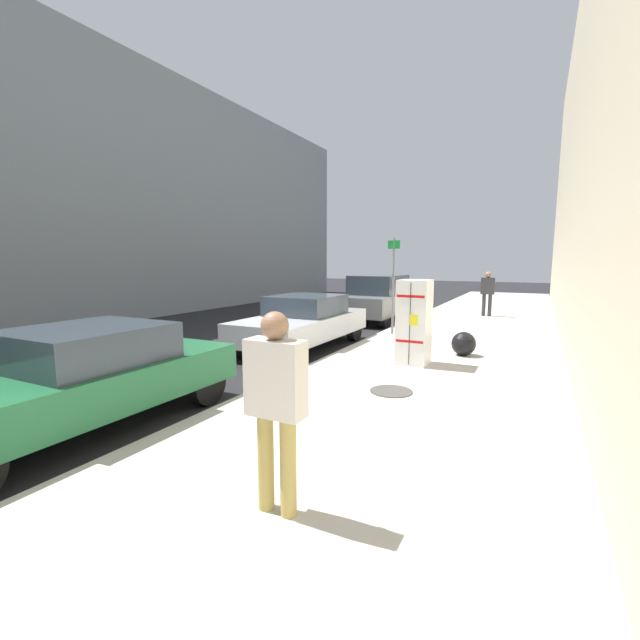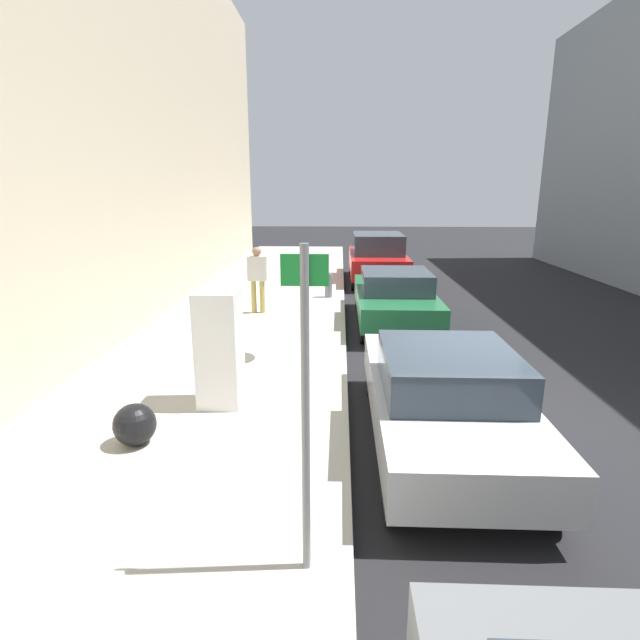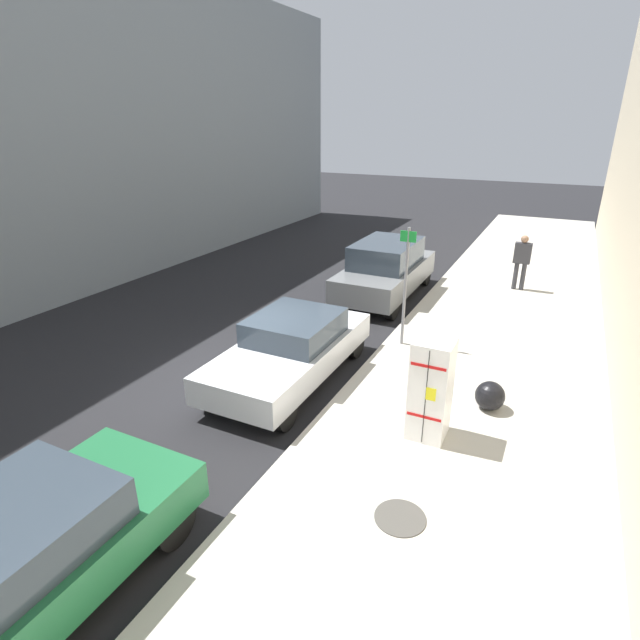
{
  "view_description": "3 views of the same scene",
  "coord_description": "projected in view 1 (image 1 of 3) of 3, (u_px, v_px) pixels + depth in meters",
  "views": [
    {
      "loc": [
        -6.22,
        9.05,
        2.29
      ],
      "look_at": [
        -0.78,
        -1.57,
        0.61
      ],
      "focal_mm": 24.0,
      "sensor_mm": 36.0,
      "label": 1
    },
    {
      "loc": [
        -2.19,
        -6.62,
        3.31
      ],
      "look_at": [
        -2.47,
        0.37,
        1.47
      ],
      "focal_mm": 28.0,
      "sensor_mm": 36.0,
      "label": 2
    },
    {
      "loc": [
        -5.51,
        7.61,
        5.14
      ],
      "look_at": [
        -1.08,
        -1.34,
        1.09
      ],
      "focal_mm": 28.0,
      "sensor_mm": 36.0,
      "label": 3
    }
  ],
  "objects": [
    {
      "name": "parked_sedan_green",
      "position": [
        78.0,
        378.0,
        5.7
      ],
      "size": [
        1.85,
        4.45,
        1.4
      ],
      "color": "#1E6038",
      "rests_on": "ground"
    },
    {
      "name": "ground_plane",
      "position": [
        266.0,
        349.0,
        11.1
      ],
      "size": [
        80.0,
        80.0,
        0.0
      ],
      "primitive_type": "plane",
      "color": "black"
    },
    {
      "name": "trash_bag",
      "position": [
        464.0,
        344.0,
        9.69
      ],
      "size": [
        0.54,
        0.54,
        0.54
      ],
      "primitive_type": "sphere",
      "color": "black",
      "rests_on": "sidewalk_slab"
    },
    {
      "name": "discarded_refrigerator",
      "position": [
        414.0,
        322.0,
        8.83
      ],
      "size": [
        0.62,
        0.65,
        1.75
      ],
      "color": "white",
      "rests_on": "sidewalk_slab"
    },
    {
      "name": "pedestrian_standing_near",
      "position": [
        276.0,
        398.0,
        3.55
      ],
      "size": [
        0.5,
        0.23,
        1.74
      ],
      "rotation": [
        0.0,
        0.0,
        0.02
      ],
      "color": "#A8934C",
      "rests_on": "sidewalk_slab"
    },
    {
      "name": "building_facade_across",
      "position": [
        52.0,
        180.0,
        14.24
      ],
      "size": [
        1.99,
        37.4,
        9.85
      ],
      "primitive_type": "cube",
      "color": "slate",
      "rests_on": "ground"
    },
    {
      "name": "street_sign_post",
      "position": [
        393.0,
        281.0,
        12.38
      ],
      "size": [
        0.36,
        0.07,
        2.79
      ],
      "color": "slate",
      "rests_on": "sidewalk_slab"
    },
    {
      "name": "parked_suv_gray",
      "position": [
        379.0,
        297.0,
        16.24
      ],
      "size": [
        1.86,
        4.57,
        1.73
      ],
      "color": "slate",
      "rests_on": "ground"
    },
    {
      "name": "pedestrian_walking_far",
      "position": [
        488.0,
        290.0,
        16.44
      ],
      "size": [
        0.5,
        0.23,
        1.72
      ],
      "rotation": [
        0.0,
        0.0,
        2.23
      ],
      "color": "#333338",
      "rests_on": "sidewalk_slab"
    },
    {
      "name": "manhole_cover",
      "position": [
        391.0,
        391.0,
        7.04
      ],
      "size": [
        0.7,
        0.7,
        0.02
      ],
      "primitive_type": "cylinder",
      "color": "#47443F",
      "rests_on": "sidewalk_slab"
    },
    {
      "name": "sidewalk_slab",
      "position": [
        439.0,
        365.0,
        9.09
      ],
      "size": [
        4.79,
        44.0,
        0.14
      ],
      "primitive_type": "cube",
      "color": "#B2ADA0",
      "rests_on": "ground"
    },
    {
      "name": "parked_sedan_silver",
      "position": [
        303.0,
        321.0,
        11.1
      ],
      "size": [
        1.84,
        4.39,
        1.38
      ],
      "color": "silver",
      "rests_on": "ground"
    }
  ]
}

